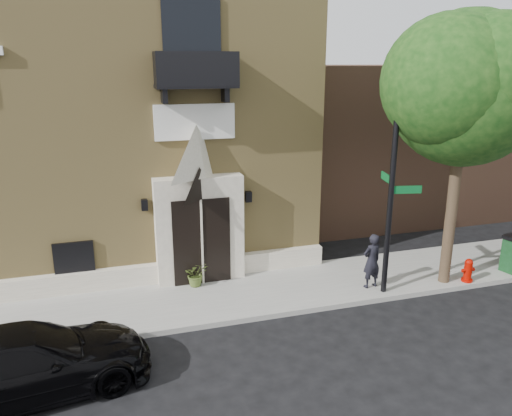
{
  "coord_description": "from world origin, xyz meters",
  "views": [
    {
      "loc": [
        -3.48,
        -11.18,
        6.53
      ],
      "look_at": [
        0.52,
        2.0,
        2.49
      ],
      "focal_mm": 35.0,
      "sensor_mm": 36.0,
      "label": 1
    }
  ],
  "objects_px": {
    "fire_hydrant": "(468,270)",
    "street_sign": "(391,193)",
    "black_sedan": "(25,363)",
    "pedestrian_near": "(372,261)"
  },
  "relations": [
    {
      "from": "fire_hydrant",
      "to": "street_sign",
      "type": "bearing_deg",
      "value": 176.94
    },
    {
      "from": "black_sedan",
      "to": "pedestrian_near",
      "type": "relative_size",
      "value": 3.02
    },
    {
      "from": "black_sedan",
      "to": "fire_hydrant",
      "type": "height_order",
      "value": "black_sedan"
    },
    {
      "from": "street_sign",
      "to": "fire_hydrant",
      "type": "bearing_deg",
      "value": 9.14
    },
    {
      "from": "street_sign",
      "to": "pedestrian_near",
      "type": "bearing_deg",
      "value": 136.53
    },
    {
      "from": "fire_hydrant",
      "to": "black_sedan",
      "type": "bearing_deg",
      "value": -171.91
    },
    {
      "from": "black_sedan",
      "to": "fire_hydrant",
      "type": "distance_m",
      "value": 12.17
    },
    {
      "from": "street_sign",
      "to": "fire_hydrant",
      "type": "relative_size",
      "value": 8.07
    },
    {
      "from": "street_sign",
      "to": "fire_hydrant",
      "type": "xyz_separation_m",
      "value": [
        2.75,
        -0.15,
        -2.59
      ]
    },
    {
      "from": "pedestrian_near",
      "to": "street_sign",
      "type": "bearing_deg",
      "value": 114.71
    }
  ]
}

